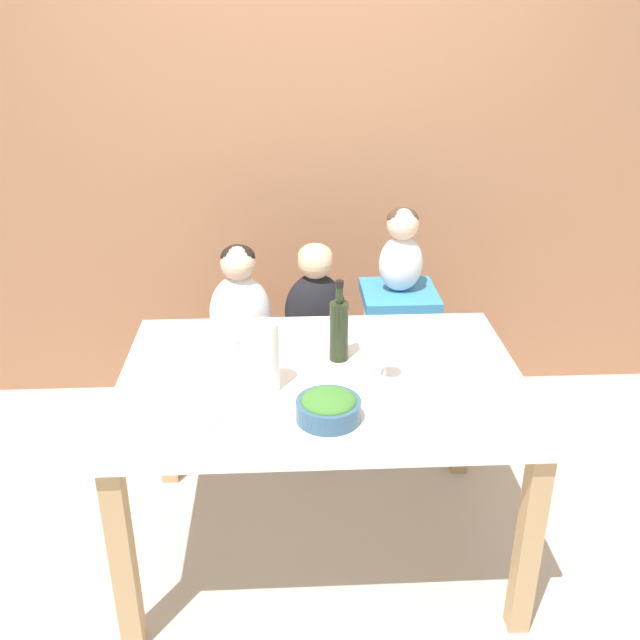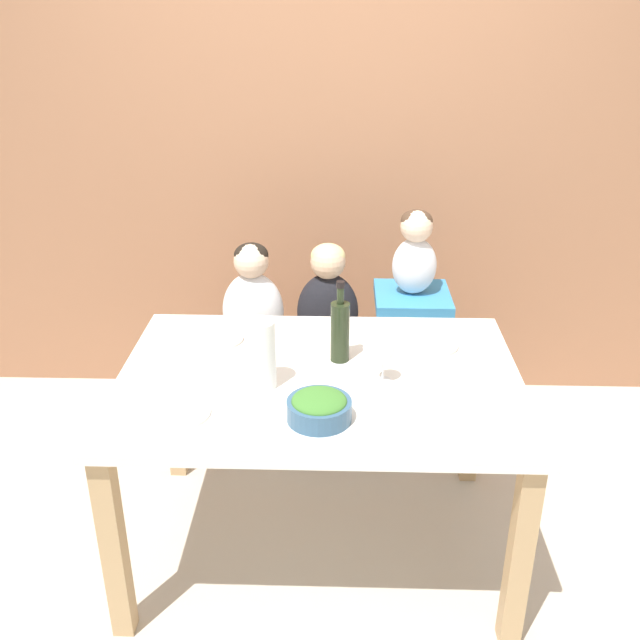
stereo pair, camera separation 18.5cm
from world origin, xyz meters
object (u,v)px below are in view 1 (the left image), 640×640
(wine_glass_near, at_px, (386,349))
(dinner_plate_front_left, at_px, (185,419))
(chair_far_left, at_px, (243,364))
(salad_bowl_large, at_px, (328,407))
(person_child_center, at_px, (315,300))
(wine_bottle, at_px, (339,329))
(person_child_left, at_px, (240,301))
(chair_far_center, at_px, (316,362))
(dinner_plate_back_right, at_px, (426,341))
(person_baby_right, at_px, (402,247))
(dinner_plate_back_left, at_px, (212,342))
(paper_towel_roll, at_px, (265,357))
(chair_right_highchair, at_px, (398,325))

(wine_glass_near, relative_size, dinner_plate_front_left, 0.80)
(chair_far_left, height_order, salad_bowl_large, salad_bowl_large)
(person_child_center, xyz_separation_m, wine_bottle, (0.06, -0.64, 0.16))
(chair_far_left, xyz_separation_m, person_child_left, (-0.00, 0.00, 0.32))
(chair_far_center, relative_size, dinner_plate_back_right, 2.32)
(person_baby_right, xyz_separation_m, dinner_plate_back_left, (-0.80, -0.49, -0.20))
(person_child_left, relative_size, person_child_center, 1.00)
(person_child_center, distance_m, dinner_plate_front_left, 1.13)
(chair_far_center, height_order, person_baby_right, person_baby_right)
(chair_far_center, bearing_deg, paper_towel_roll, -103.86)
(chair_right_highchair, bearing_deg, person_child_left, 179.93)
(chair_far_left, relative_size, person_child_center, 0.94)
(paper_towel_roll, bearing_deg, dinner_plate_back_left, 121.23)
(chair_far_center, relative_size, dinner_plate_back_left, 2.32)
(chair_right_highchair, height_order, wine_glass_near, wine_glass_near)
(wine_glass_near, bearing_deg, dinner_plate_front_left, -160.24)
(person_baby_right, height_order, dinner_plate_back_right, person_baby_right)
(chair_far_left, distance_m, person_child_center, 0.47)
(person_baby_right, height_order, dinner_plate_back_left, person_baby_right)
(chair_far_left, height_order, dinner_plate_front_left, dinner_plate_front_left)
(dinner_plate_front_left, bearing_deg, chair_right_highchair, 50.94)
(wine_glass_near, bearing_deg, chair_far_left, 124.55)
(person_child_left, height_order, dinner_plate_front_left, person_child_left)
(person_child_center, bearing_deg, chair_right_highchair, -0.13)
(chair_right_highchair, height_order, dinner_plate_back_left, dinner_plate_back_left)
(wine_glass_near, relative_size, dinner_plate_back_right, 0.80)
(person_child_center, bearing_deg, chair_far_center, -90.00)
(person_baby_right, height_order, salad_bowl_large, person_baby_right)
(chair_far_center, distance_m, dinner_plate_front_left, 1.18)
(wine_glass_near, distance_m, dinner_plate_back_left, 0.70)
(chair_far_left, bearing_deg, person_baby_right, 0.11)
(paper_towel_roll, bearing_deg, chair_far_center, 76.14)
(wine_glass_near, distance_m, dinner_plate_back_right, 0.36)
(person_child_left, relative_size, dinner_plate_back_left, 2.46)
(chair_far_left, relative_size, paper_towel_roll, 1.95)
(person_child_left, bearing_deg, dinner_plate_back_left, -99.15)
(chair_far_left, distance_m, person_child_left, 0.32)
(wine_glass_near, height_order, dinner_plate_back_left, wine_glass_near)
(person_baby_right, distance_m, salad_bowl_large, 1.12)
(chair_right_highchair, bearing_deg, paper_towel_roll, -124.95)
(chair_far_center, height_order, dinner_plate_front_left, dinner_plate_front_left)
(chair_far_left, xyz_separation_m, chair_far_center, (0.34, 0.00, 0.00))
(chair_far_center, xyz_separation_m, dinner_plate_back_right, (0.40, -0.52, 0.36))
(chair_right_highchair, relative_size, person_child_center, 1.50)
(paper_towel_roll, height_order, wine_glass_near, paper_towel_roll)
(chair_right_highchair, bearing_deg, dinner_plate_back_right, -87.21)
(paper_towel_roll, relative_size, dinner_plate_back_right, 1.19)
(dinner_plate_front_left, xyz_separation_m, dinner_plate_back_right, (0.86, 0.51, 0.00))
(chair_far_center, bearing_deg, salad_bowl_large, -90.31)
(person_child_center, bearing_deg, chair_far_left, -179.85)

